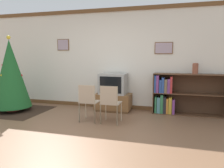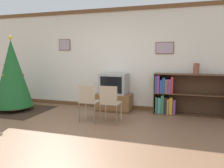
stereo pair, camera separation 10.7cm
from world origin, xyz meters
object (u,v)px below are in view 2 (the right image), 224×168
object	(u,v)px
christmas_tree	(12,74)
folding_chair_right	(110,102)
folding_chair_left	(88,100)
television	(114,84)
bookshelf	(177,95)
tv_console	(114,102)
vase	(196,69)

from	to	relation	value
christmas_tree	folding_chair_right	size ratio (longest dim) A/B	2.37
folding_chair_left	folding_chair_right	size ratio (longest dim) A/B	1.00
television	bookshelf	size ratio (longest dim) A/B	0.39
tv_console	vase	xyz separation A→B (m)	(2.00, 0.06, 0.91)
christmas_tree	bookshelf	bearing A→B (deg)	11.77
folding_chair_left	bookshelf	xyz separation A→B (m)	(1.83, 1.22, 0.01)
television	folding_chair_left	distance (m)	1.17
tv_console	television	bearing A→B (deg)	-90.00
bookshelf	vase	bearing A→B (deg)	-5.31
folding_chair_right	bookshelf	world-z (taller)	bookshelf
tv_console	television	distance (m)	0.49
folding_chair_right	bookshelf	xyz separation A→B (m)	(1.34, 1.22, 0.01)
folding_chair_right	vase	bearing A→B (deg)	33.87
christmas_tree	television	bearing A→B (deg)	16.58
folding_chair_right	vase	distance (m)	2.22
folding_chair_left	vase	size ratio (longest dim) A/B	3.14
folding_chair_left	bookshelf	world-z (taller)	bookshelf
bookshelf	vase	xyz separation A→B (m)	(0.42, -0.04, 0.66)
folding_chair_right	christmas_tree	bearing A→B (deg)	172.71
christmas_tree	tv_console	bearing A→B (deg)	16.63
christmas_tree	folding_chair_right	bearing A→B (deg)	-7.29
christmas_tree	tv_console	size ratio (longest dim) A/B	2.11
tv_console	vase	bearing A→B (deg)	1.76
bookshelf	vase	distance (m)	0.78
tv_console	folding_chair_left	xyz separation A→B (m)	(-0.24, -1.12, 0.25)
christmas_tree	television	size ratio (longest dim) A/B	2.84
tv_console	christmas_tree	bearing A→B (deg)	-163.37
tv_console	bookshelf	bearing A→B (deg)	3.61
television	folding_chair_left	xyz separation A→B (m)	(-0.24, -1.11, -0.24)
tv_console	folding_chair_right	world-z (taller)	folding_chair_right
folding_chair_right	television	bearing A→B (deg)	102.38
bookshelf	vase	world-z (taller)	vase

